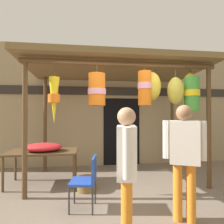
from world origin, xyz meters
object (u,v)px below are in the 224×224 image
(display_table, at_px, (43,154))
(vendor_in_orange, at_px, (126,164))
(wicker_basket_by_table, at_px, (87,184))
(flower_heap_on_table, at_px, (44,147))
(customer_foreground, at_px, (184,152))
(folding_chair, at_px, (88,178))

(display_table, relative_size, vendor_in_orange, 0.91)
(display_table, distance_m, wicker_basket_by_table, 1.19)
(flower_heap_on_table, bearing_deg, customer_foreground, -36.42)
(vendor_in_orange, xyz_separation_m, customer_foreground, (0.92, 0.37, 0.03))
(folding_chair, bearing_deg, flower_heap_on_table, 128.62)
(folding_chair, bearing_deg, display_table, 128.31)
(flower_heap_on_table, distance_m, folding_chair, 1.52)
(flower_heap_on_table, height_order, folding_chair, flower_heap_on_table)
(flower_heap_on_table, bearing_deg, wicker_basket_by_table, -23.80)
(folding_chair, relative_size, vendor_in_orange, 0.52)
(vendor_in_orange, height_order, customer_foreground, customer_foreground)
(display_table, distance_m, customer_foreground, 2.94)
(flower_heap_on_table, bearing_deg, vendor_in_orange, -56.28)
(display_table, xyz_separation_m, flower_heap_on_table, (0.03, -0.06, 0.16))
(flower_heap_on_table, distance_m, customer_foreground, 2.86)
(vendor_in_orange, bearing_deg, wicker_basket_by_table, 105.40)
(wicker_basket_by_table, height_order, customer_foreground, customer_foreground)
(folding_chair, height_order, customer_foreground, customer_foreground)
(wicker_basket_by_table, bearing_deg, folding_chair, -89.33)
(display_table, height_order, flower_heap_on_table, flower_heap_on_table)
(display_table, bearing_deg, folding_chair, -51.69)
(folding_chair, bearing_deg, wicker_basket_by_table, 90.67)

